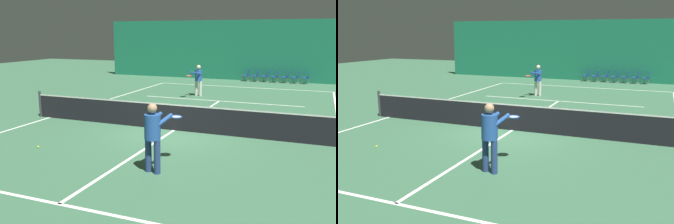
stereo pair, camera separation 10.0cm
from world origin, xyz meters
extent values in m
plane|color=#386647|center=(0.00, 0.00, 0.00)|extent=(60.00, 60.00, 0.00)
cube|color=#196B4C|center=(0.00, 15.67, 2.19)|extent=(23.00, 0.12, 4.37)
cube|color=white|center=(0.00, 11.90, 0.00)|extent=(11.00, 0.10, 0.00)
cube|color=white|center=(0.00, 6.40, 0.00)|extent=(8.25, 0.10, 0.00)
cube|color=white|center=(0.00, -6.40, 0.00)|extent=(8.25, 0.10, 0.00)
cube|color=white|center=(-5.50, 0.00, 0.00)|extent=(0.10, 23.80, 0.00)
cube|color=white|center=(0.00, 0.00, 0.00)|extent=(0.10, 12.80, 0.00)
cube|color=black|center=(0.00, 0.00, 0.47)|extent=(11.90, 0.02, 0.95)
cube|color=white|center=(0.00, 0.00, 0.92)|extent=(11.90, 0.02, 0.05)
cylinder|color=#333338|center=(-5.95, 0.00, 0.53)|extent=(0.10, 0.10, 1.07)
cylinder|color=navy|center=(0.89, -4.03, 0.43)|extent=(0.20, 0.20, 0.86)
cylinder|color=navy|center=(1.16, -4.09, 0.43)|extent=(0.20, 0.20, 0.86)
cylinder|color=#234C99|center=(1.02, -4.06, 1.17)|extent=(0.48, 0.48, 0.62)
sphere|color=tan|center=(1.02, -4.06, 1.63)|extent=(0.24, 0.24, 0.24)
cylinder|color=#234C99|center=(0.93, -3.75, 1.31)|extent=(0.23, 0.60, 0.25)
cylinder|color=#234C99|center=(1.24, -3.82, 1.31)|extent=(0.23, 0.60, 0.25)
cylinder|color=black|center=(1.19, -3.36, 1.23)|extent=(0.10, 0.30, 0.03)
torus|color=#1951B2|center=(1.26, -3.07, 1.23)|extent=(0.40, 0.40, 0.03)
cylinder|color=silver|center=(1.26, -3.07, 1.23)|extent=(0.33, 0.33, 0.00)
cylinder|color=beige|center=(-1.38, 7.54, 0.42)|extent=(0.19, 0.19, 0.84)
cylinder|color=beige|center=(-1.64, 7.61, 0.42)|extent=(0.19, 0.19, 0.84)
cylinder|color=#234C99|center=(-1.51, 7.58, 1.14)|extent=(0.47, 0.47, 0.60)
sphere|color=beige|center=(-1.51, 7.58, 1.59)|extent=(0.23, 0.23, 0.23)
cylinder|color=#234C99|center=(-1.43, 7.27, 1.28)|extent=(0.23, 0.58, 0.24)
cylinder|color=#234C99|center=(-1.73, 7.34, 1.28)|extent=(0.23, 0.58, 0.24)
cylinder|color=black|center=(-1.68, 6.89, 1.20)|extent=(0.10, 0.30, 0.03)
torus|color=red|center=(-1.75, 6.60, 1.20)|extent=(0.40, 0.40, 0.03)
cylinder|color=silver|center=(-1.75, 6.60, 1.20)|extent=(0.33, 0.33, 0.00)
cylinder|color=brown|center=(-0.52, 15.31, 0.20)|extent=(0.03, 0.03, 0.39)
cylinder|color=brown|center=(-0.52, 14.93, 0.20)|extent=(0.03, 0.03, 0.39)
cylinder|color=brown|center=(-0.14, 15.31, 0.20)|extent=(0.03, 0.03, 0.39)
cylinder|color=brown|center=(-0.14, 14.93, 0.20)|extent=(0.03, 0.03, 0.39)
cube|color=navy|center=(-0.33, 15.12, 0.41)|extent=(0.44, 0.44, 0.05)
cube|color=navy|center=(-0.13, 15.12, 0.64)|extent=(0.04, 0.44, 0.40)
cylinder|color=brown|center=(0.17, 15.31, 0.20)|extent=(0.03, 0.03, 0.39)
cylinder|color=brown|center=(0.17, 14.93, 0.20)|extent=(0.03, 0.03, 0.39)
cylinder|color=brown|center=(0.55, 15.31, 0.20)|extent=(0.03, 0.03, 0.39)
cylinder|color=brown|center=(0.55, 14.93, 0.20)|extent=(0.03, 0.03, 0.39)
cube|color=navy|center=(0.36, 15.12, 0.41)|extent=(0.44, 0.44, 0.05)
cube|color=navy|center=(0.56, 15.12, 0.64)|extent=(0.04, 0.44, 0.40)
cylinder|color=brown|center=(0.85, 15.31, 0.20)|extent=(0.03, 0.03, 0.39)
cylinder|color=brown|center=(0.85, 14.93, 0.20)|extent=(0.03, 0.03, 0.39)
cylinder|color=brown|center=(1.23, 15.31, 0.20)|extent=(0.03, 0.03, 0.39)
cylinder|color=brown|center=(1.23, 14.93, 0.20)|extent=(0.03, 0.03, 0.39)
cube|color=navy|center=(1.04, 15.12, 0.41)|extent=(0.44, 0.44, 0.05)
cube|color=navy|center=(1.24, 15.12, 0.64)|extent=(0.04, 0.44, 0.40)
cylinder|color=brown|center=(1.54, 15.31, 0.20)|extent=(0.03, 0.03, 0.39)
cylinder|color=brown|center=(1.54, 14.93, 0.20)|extent=(0.03, 0.03, 0.39)
cylinder|color=brown|center=(1.92, 15.31, 0.20)|extent=(0.03, 0.03, 0.39)
cylinder|color=brown|center=(1.92, 14.93, 0.20)|extent=(0.03, 0.03, 0.39)
cube|color=navy|center=(1.73, 15.12, 0.41)|extent=(0.44, 0.44, 0.05)
cube|color=navy|center=(1.93, 15.12, 0.64)|extent=(0.04, 0.44, 0.40)
cylinder|color=brown|center=(2.22, 15.31, 0.20)|extent=(0.03, 0.03, 0.39)
cylinder|color=brown|center=(2.22, 14.93, 0.20)|extent=(0.03, 0.03, 0.39)
cylinder|color=brown|center=(2.60, 15.31, 0.20)|extent=(0.03, 0.03, 0.39)
cylinder|color=brown|center=(2.60, 14.93, 0.20)|extent=(0.03, 0.03, 0.39)
cube|color=navy|center=(2.41, 15.12, 0.41)|extent=(0.44, 0.44, 0.05)
cube|color=navy|center=(2.61, 15.12, 0.64)|extent=(0.04, 0.44, 0.40)
cylinder|color=brown|center=(2.90, 15.31, 0.20)|extent=(0.03, 0.03, 0.39)
cylinder|color=brown|center=(2.90, 14.93, 0.20)|extent=(0.03, 0.03, 0.39)
cylinder|color=brown|center=(3.28, 15.31, 0.20)|extent=(0.03, 0.03, 0.39)
cylinder|color=brown|center=(3.28, 14.93, 0.20)|extent=(0.03, 0.03, 0.39)
cube|color=navy|center=(3.09, 15.12, 0.41)|extent=(0.44, 0.44, 0.05)
cube|color=navy|center=(3.29, 15.12, 0.64)|extent=(0.04, 0.44, 0.40)
cylinder|color=brown|center=(3.59, 15.31, 0.20)|extent=(0.03, 0.03, 0.39)
cylinder|color=brown|center=(3.59, 14.93, 0.20)|extent=(0.03, 0.03, 0.39)
cylinder|color=brown|center=(3.97, 15.31, 0.20)|extent=(0.03, 0.03, 0.39)
cylinder|color=brown|center=(3.97, 14.93, 0.20)|extent=(0.03, 0.03, 0.39)
cube|color=navy|center=(3.78, 15.12, 0.41)|extent=(0.44, 0.44, 0.05)
cube|color=navy|center=(3.98, 15.12, 0.64)|extent=(0.04, 0.44, 0.40)
sphere|color=#D1DB33|center=(-3.04, -3.52, 0.03)|extent=(0.07, 0.07, 0.07)
camera|label=1|loc=(4.71, -12.07, 3.39)|focal=40.00mm
camera|label=2|loc=(4.80, -12.03, 3.39)|focal=40.00mm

